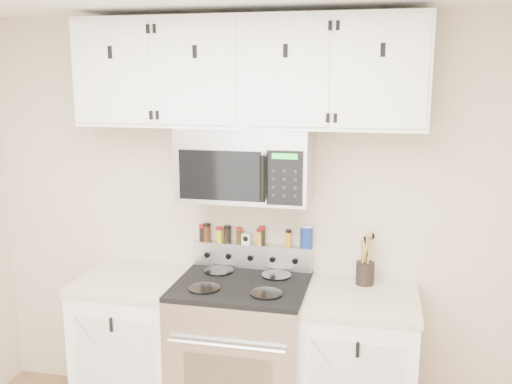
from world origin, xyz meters
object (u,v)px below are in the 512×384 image
utensil_crock (365,271)px  salt_canister (306,236)px  range (242,355)px  microwave (246,164)px

utensil_crock → salt_canister: size_ratio=2.24×
utensil_crock → salt_canister: bearing=168.5°
range → salt_canister: (0.34, 0.28, 0.68)m
range → microwave: microwave is taller
range → utensil_crock: bearing=16.6°
range → salt_canister: salt_canister is taller
range → microwave: bearing=89.8°
utensil_crock → microwave: bearing=-173.3°
microwave → salt_canister: (0.34, 0.16, -0.46)m
microwave → utensil_crock: bearing=6.7°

